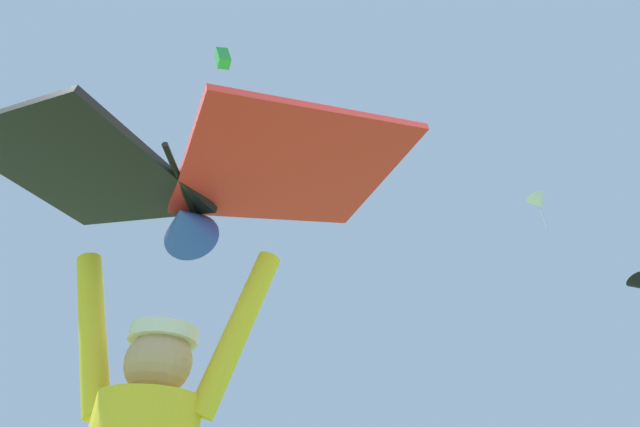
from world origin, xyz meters
name	(u,v)px	position (x,y,z in m)	size (l,w,h in m)	color
held_stunt_kite	(187,183)	(-0.15, -0.42, 2.22)	(1.93, 1.27, 0.42)	black
distant_kite_white_low_right	(538,202)	(4.65, 15.56, 12.16)	(1.13, 1.05, 1.73)	white
distant_kite_green_overhead_distant	(223,58)	(-6.73, 8.71, 17.34)	(0.90, 0.78, 0.95)	green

